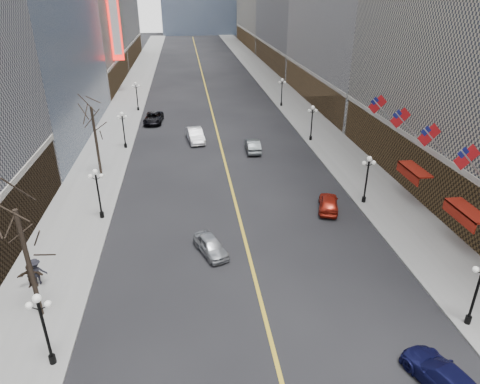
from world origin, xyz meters
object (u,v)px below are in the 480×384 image
object	(u,v)px
car_nb_far	(153,118)
car_sb_far	(253,146)
streetlamp_west_3	(137,93)
streetlamp_east_3	(282,89)
car_sb_near	(445,378)
streetlamp_east_2	(312,119)
streetlamp_west_1	(98,189)
streetlamp_east_0	(478,286)
streetlamp_east_1	(367,175)
streetlamp_west_2	(123,126)
car_nb_near	(211,245)
car_nb_mid	(195,135)
streetlamp_west_0	(43,323)
car_sb_mid	(329,203)

from	to	relation	value
car_nb_far	car_sb_far	xyz separation A→B (m)	(12.68, -13.80, -0.01)
streetlamp_west_3	streetlamp_east_3	bearing A→B (deg)	0.00
streetlamp_west_3	car_sb_near	world-z (taller)	streetlamp_west_3
streetlamp_east_2	streetlamp_west_1	distance (m)	29.68
streetlamp_east_0	streetlamp_east_3	bearing A→B (deg)	90.00
streetlamp_east_0	streetlamp_west_1	xyz separation A→B (m)	(-23.60, 16.00, 0.00)
streetlamp_east_1	streetlamp_east_2	xyz separation A→B (m)	(0.00, 18.00, 0.00)
streetlamp_east_1	streetlamp_west_2	xyz separation A→B (m)	(-23.60, 18.00, 0.00)
car_sb_near	streetlamp_east_3	bearing A→B (deg)	-109.90
streetlamp_east_3	streetlamp_west_1	xyz separation A→B (m)	(-23.60, -36.00, 0.00)
streetlamp_west_2	car_nb_far	distance (m)	11.45
streetlamp_east_3	streetlamp_west_2	size ratio (longest dim) A/B	1.00
car_nb_near	streetlamp_east_1	bearing A→B (deg)	3.39
streetlamp_east_1	car_nb_near	size ratio (longest dim) A/B	1.15
streetlamp_west_3	streetlamp_east_1	bearing A→B (deg)	-56.75
streetlamp_east_0	car_nb_mid	xyz separation A→B (m)	(-14.91, 35.67, -2.04)
streetlamp_west_0	car_nb_far	xyz separation A→B (m)	(2.85, 44.88, -2.14)
streetlamp_east_2	car_sb_mid	world-z (taller)	streetlamp_east_2
streetlamp_west_3	car_nb_far	bearing A→B (deg)	-68.20
car_nb_mid	car_sb_mid	distance (m)	23.39
car_sb_near	car_sb_far	distance (m)	35.33
streetlamp_east_3	streetlamp_west_2	xyz separation A→B (m)	(-23.60, -18.00, 0.00)
car_nb_near	car_nb_mid	world-z (taller)	car_nb_mid
streetlamp_east_0	car_sb_mid	distance (m)	15.74
streetlamp_east_0	car_sb_mid	bearing A→B (deg)	103.66
car_sb_far	car_nb_far	bearing A→B (deg)	-45.46
car_nb_near	car_nb_far	bearing A→B (deg)	79.37
car_sb_far	streetlamp_east_1	bearing A→B (deg)	120.11
streetlamp_east_3	car_sb_far	distance (m)	22.53
streetlamp_east_1	streetlamp_east_2	bearing A→B (deg)	90.00
streetlamp_west_3	car_sb_mid	distance (m)	41.95
car_nb_near	car_sb_near	xyz separation A→B (m)	(10.71, -13.53, 0.04)
streetlamp_east_2	streetlamp_west_0	world-z (taller)	same
streetlamp_west_2	streetlamp_east_3	bearing A→B (deg)	37.33
car_nb_far	car_sb_near	world-z (taller)	car_nb_far
streetlamp_east_2	streetlamp_west_1	world-z (taller)	same
streetlamp_east_1	streetlamp_west_1	size ratio (longest dim) A/B	1.00
streetlamp_west_0	streetlamp_west_1	distance (m)	16.00
streetlamp_east_2	streetlamp_west_3	bearing A→B (deg)	142.67
streetlamp_east_0	streetlamp_west_0	size ratio (longest dim) A/B	1.00
car_nb_mid	car_sb_far	distance (m)	8.24
car_sb_near	car_sb_far	xyz separation A→B (m)	(-4.18, 35.08, 0.04)
car_nb_mid	car_sb_mid	bearing A→B (deg)	-68.88
streetlamp_east_2	car_sb_mid	xyz separation A→B (m)	(-3.68, -18.86, -2.19)
streetlamp_east_3	car_sb_near	world-z (taller)	streetlamp_east_3
streetlamp_west_3	car_sb_far	distance (m)	26.15
streetlamp_west_3	car_nb_far	world-z (taller)	streetlamp_west_3
streetlamp_east_0	car_nb_near	xyz separation A→B (m)	(-14.60, 9.53, -2.23)
streetlamp_east_2	car_nb_mid	distance (m)	15.14
streetlamp_east_1	car_nb_mid	bearing A→B (deg)	127.17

